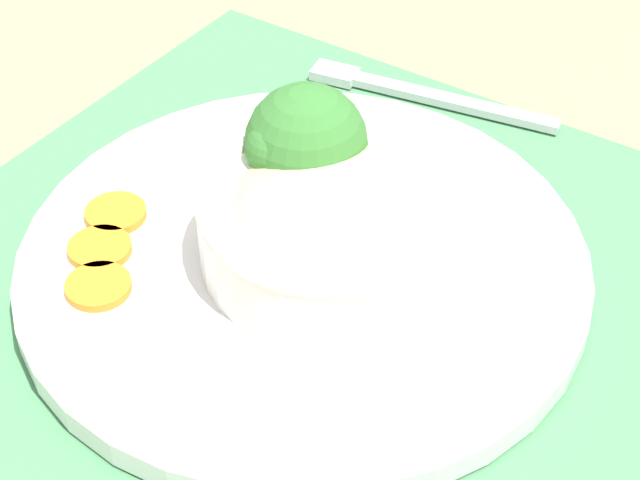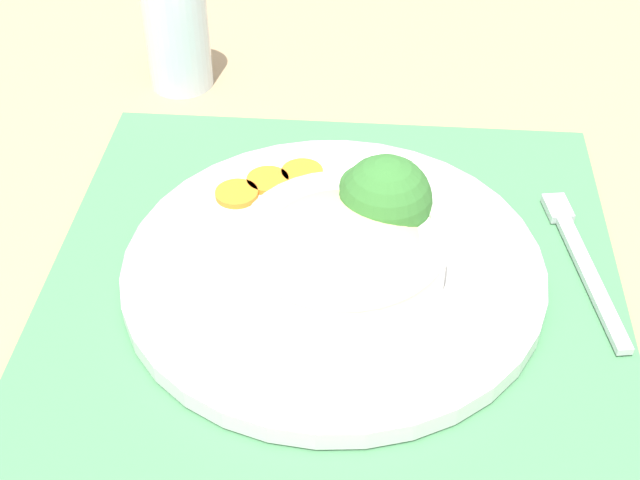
% 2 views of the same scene
% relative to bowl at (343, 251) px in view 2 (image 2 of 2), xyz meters
% --- Properties ---
extents(ground_plane, '(4.00, 4.00, 0.00)m').
position_rel_bowl_xyz_m(ground_plane, '(-0.01, 0.02, -0.05)').
color(ground_plane, tan).
extents(placemat, '(0.45, 0.45, 0.00)m').
position_rel_bowl_xyz_m(placemat, '(-0.01, 0.02, -0.05)').
color(placemat, '#4C8C59').
rests_on(placemat, ground_plane).
extents(plate, '(0.33, 0.33, 0.02)m').
position_rel_bowl_xyz_m(plate, '(-0.01, 0.02, -0.03)').
color(plate, white).
rests_on(plate, placemat).
extents(bowl, '(0.16, 0.16, 0.05)m').
position_rel_bowl_xyz_m(bowl, '(0.00, 0.00, 0.00)').
color(bowl, silver).
rests_on(bowl, plate).
extents(broccoli_floret, '(0.07, 0.07, 0.08)m').
position_rel_bowl_xyz_m(broccoli_floret, '(0.03, 0.04, 0.02)').
color(broccoli_floret, '#84AD5B').
rests_on(broccoli_floret, plate).
extents(carrot_slice_near, '(0.04, 0.04, 0.01)m').
position_rel_bowl_xyz_m(carrot_slice_near, '(-0.04, 0.13, -0.02)').
color(carrot_slice_near, orange).
rests_on(carrot_slice_near, plate).
extents(carrot_slice_middle, '(0.04, 0.04, 0.01)m').
position_rel_bowl_xyz_m(carrot_slice_middle, '(-0.07, 0.11, -0.02)').
color(carrot_slice_middle, orange).
rests_on(carrot_slice_middle, plate).
extents(carrot_slice_far, '(0.04, 0.04, 0.01)m').
position_rel_bowl_xyz_m(carrot_slice_far, '(-0.10, 0.09, -0.02)').
color(carrot_slice_far, orange).
rests_on(carrot_slice_far, plate).
extents(water_glass, '(0.06, 0.06, 0.12)m').
position_rel_bowl_xyz_m(water_glass, '(-0.19, 0.31, 0.01)').
color(water_glass, silver).
rests_on(water_glass, ground_plane).
extents(fork, '(0.05, 0.18, 0.01)m').
position_rel_bowl_xyz_m(fork, '(0.19, 0.06, -0.04)').
color(fork, silver).
rests_on(fork, placemat).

